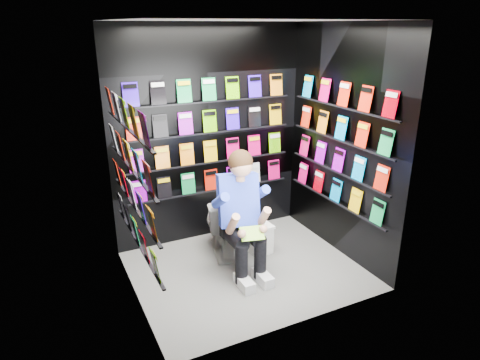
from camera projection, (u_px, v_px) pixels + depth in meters
name	position (u px, v px, depth m)	size (l,w,h in m)	color
floor	(246.00, 270.00, 4.74)	(2.40, 2.40, 0.00)	slate
ceiling	(248.00, 20.00, 3.85)	(2.40, 2.40, 0.00)	white
wall_back	(209.00, 136.00, 5.14)	(2.40, 0.04, 2.60)	black
wall_front	(303.00, 191.00, 3.45)	(2.40, 0.04, 2.60)	black
wall_left	(127.00, 176.00, 3.80)	(0.04, 2.00, 2.60)	black
wall_right	(342.00, 144.00, 4.79)	(0.04, 2.00, 2.60)	black
comics_back	(210.00, 136.00, 5.11)	(2.10, 0.06, 1.37)	red
comics_left	(130.00, 175.00, 3.81)	(0.06, 1.70, 1.37)	red
comics_right	(340.00, 144.00, 4.78)	(0.06, 1.70, 1.37)	red
toilet	(223.00, 224.00, 5.00)	(0.42, 0.75, 0.73)	white
longbox	(256.00, 236.00, 5.15)	(0.24, 0.43, 0.32)	white
longbox_lid	(256.00, 223.00, 5.09)	(0.26, 0.45, 0.03)	white
reader	(237.00, 201.00, 4.53)	(0.57, 0.84, 1.54)	blue
held_comic	(252.00, 233.00, 4.31)	(0.24, 0.01, 0.17)	green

